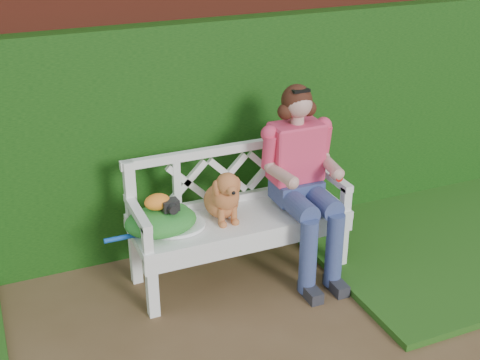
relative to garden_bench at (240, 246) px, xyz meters
name	(u,v)px	position (x,y,z in m)	size (l,w,h in m)	color
brick_wall	(130,103)	(-0.51, 0.84, 0.86)	(10.00, 0.30, 2.20)	maroon
ivy_hedge	(140,146)	(-0.51, 0.62, 0.61)	(10.00, 0.18, 1.70)	#205412
grass_right	(465,231)	(1.89, -0.16, -0.21)	(2.60, 2.00, 0.05)	#234E1A
garden_bench	(240,246)	(0.00, 0.00, 0.00)	(1.58, 0.60, 0.48)	white
seated_woman	(298,184)	(0.43, -0.02, 0.41)	(0.55, 0.73, 1.30)	red
dog	(222,193)	(-0.12, 0.02, 0.43)	(0.25, 0.34, 0.37)	brown
tennis_racket	(173,227)	(-0.48, -0.01, 0.26)	(0.71, 0.30, 0.03)	silver
green_bag	(161,220)	(-0.56, 0.00, 0.32)	(0.48, 0.37, 0.16)	#298A1A
camera_item	(170,205)	(-0.50, -0.03, 0.44)	(0.11, 0.08, 0.07)	black
baseball_glove	(157,202)	(-0.57, 0.01, 0.46)	(0.17, 0.13, 0.11)	orange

